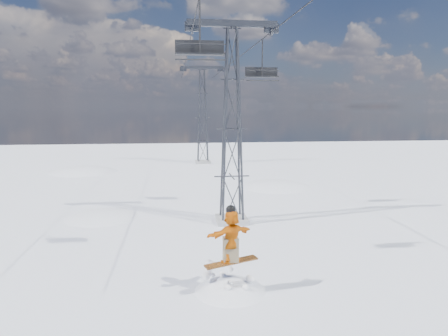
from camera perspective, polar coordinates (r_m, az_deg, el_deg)
The scene contains 8 objects.
ground at distance 16.25m, azimuth 2.25°, elevation -15.79°, with size 120.00×120.00×0.00m, color white.
snow_terrain at distance 39.45m, azimuth -10.12°, elevation -15.85°, with size 39.00×37.00×22.00m.
lift_tower_near at distance 22.84m, azimuth 1.13°, elevation 5.55°, with size 5.20×1.80×11.43m.
lift_tower_far at distance 47.71m, azimuth -3.09°, elevation 7.21°, with size 5.20×1.80×11.43m.
haul_cables at distance 34.48m, azimuth -1.60°, elevation 15.59°, with size 4.46×51.00×0.06m.
snowboarder_jump at distance 16.21m, azimuth 0.86°, elevation -22.21°, with size 4.40×4.40×7.28m.
lift_chair_near at distance 16.07m, azimuth -3.47°, elevation 16.64°, with size 1.91×0.55×2.37m.
lift_chair_mid at distance 25.59m, azimuth 5.42°, elevation 13.35°, with size 2.05×0.59×2.55m.
Camera 1 is at (-2.38, -14.58, 6.75)m, focal length 32.00 mm.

